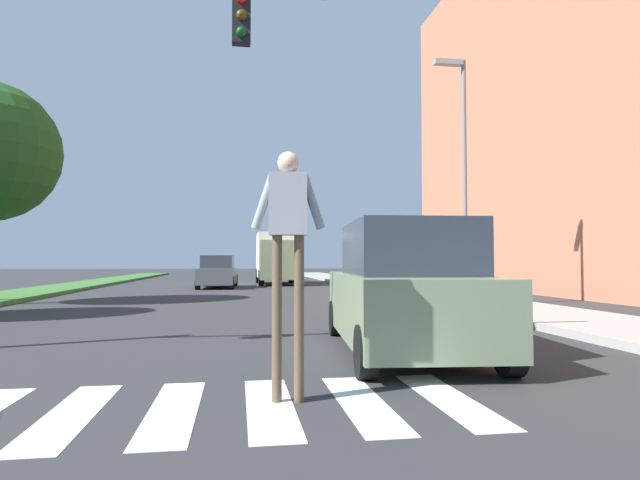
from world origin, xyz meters
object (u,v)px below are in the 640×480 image
object	(u,v)px
street_lamp_right	(462,157)
pedestrian_performer	(288,234)
suv_crossing	(404,291)
sedan_midblock	(218,273)
truck_box_delivery	(277,257)

from	to	relation	value
street_lamp_right	pedestrian_performer	distance (m)	12.32
suv_crossing	street_lamp_right	bearing A→B (deg)	60.49
sedan_midblock	suv_crossing	bearing A→B (deg)	-80.07
pedestrian_performer	truck_box_delivery	world-z (taller)	truck_box_delivery
street_lamp_right	sedan_midblock	size ratio (longest dim) A/B	1.63
pedestrian_performer	suv_crossing	distance (m)	3.35
street_lamp_right	pedestrian_performer	bearing A→B (deg)	-121.90
street_lamp_right	suv_crossing	xyz separation A→B (m)	(-4.30, -7.59, -3.66)
street_lamp_right	sedan_midblock	distance (m)	15.40
sedan_midblock	truck_box_delivery	distance (m)	5.28
pedestrian_performer	street_lamp_right	bearing A→B (deg)	58.10
truck_box_delivery	street_lamp_right	bearing A→B (deg)	-74.96
street_lamp_right	suv_crossing	size ratio (longest dim) A/B	1.58
street_lamp_right	truck_box_delivery	size ratio (longest dim) A/B	1.21
truck_box_delivery	pedestrian_performer	bearing A→B (deg)	-93.93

